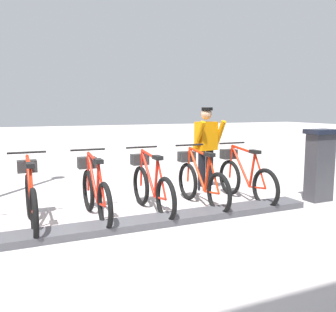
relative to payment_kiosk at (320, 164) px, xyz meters
name	(u,v)px	position (x,y,z in m)	size (l,w,h in m)	color
ground_plane	(120,229)	(-0.05, 3.68, -0.67)	(60.00, 60.00, 0.00)	#B8AEAC
dock_rail_base	(120,225)	(-0.05, 3.68, -0.62)	(0.44, 6.17, 0.10)	#47474C
payment_kiosk	(320,164)	(0.00, 0.00, 0.00)	(0.36, 0.52, 1.28)	#38383D
bike_docked_0	(244,177)	(0.57, 1.20, -0.24)	(1.72, 0.54, 1.02)	black
bike_docked_1	(200,181)	(0.57, 2.09, -0.24)	(1.72, 0.54, 1.02)	black
bike_docked_2	(151,185)	(0.57, 2.99, -0.24)	(1.72, 0.54, 1.02)	black
bike_docked_3	(95,190)	(0.57, 3.89, -0.24)	(1.72, 0.54, 1.02)	black
bike_docked_4	(31,196)	(0.57, 4.78, -0.24)	(1.72, 0.54, 1.02)	black
worker_near_rack	(206,146)	(1.53, 1.43, 0.24)	(0.49, 0.67, 1.66)	white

